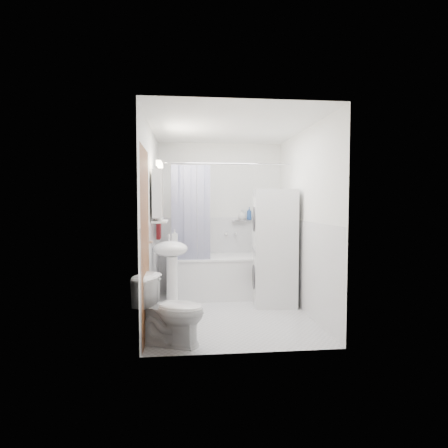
{
  "coord_description": "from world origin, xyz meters",
  "views": [
    {
      "loc": [
        -0.57,
        -4.77,
        1.44
      ],
      "look_at": [
        -0.06,
        0.15,
        1.16
      ],
      "focal_mm": 30.0,
      "sensor_mm": 36.0,
      "label": 1
    }
  ],
  "objects": [
    {
      "name": "shelf_cup",
      "position": [
        -0.89,
        0.22,
        1.26
      ],
      "size": [
        0.1,
        0.09,
        0.1
      ],
      "primitive_type": "imported",
      "color": "gray",
      "rests_on": "shelf"
    },
    {
      "name": "shampoo_a",
      "position": [
        0.35,
        1.24,
        1.23
      ],
      "size": [
        0.13,
        0.17,
        0.13
      ],
      "primitive_type": "imported",
      "color": "gray",
      "rests_on": "shower_caddy"
    },
    {
      "name": "medicine_cabinet",
      "position": [
        -0.9,
        0.1,
        1.57
      ],
      "size": [
        0.13,
        0.5,
        0.71
      ],
      "color": "white",
      "rests_on": "room_walls"
    },
    {
      "name": "curtain_rod",
      "position": [
        0.05,
        0.59,
        2.0
      ],
      "size": [
        1.82,
        0.02,
        0.02
      ],
      "primitive_type": "cylinder",
      "rotation": [
        0.0,
        1.57,
        0.0
      ],
      "color": "silver",
      "rests_on": "room_walls"
    },
    {
      "name": "shampoo_b",
      "position": [
        0.47,
        1.24,
        1.2
      ],
      "size": [
        0.08,
        0.21,
        0.08
      ],
      "primitive_type": "imported",
      "color": "#22488B",
      "rests_on": "shower_caddy"
    },
    {
      "name": "soap_pump",
      "position": [
        -0.71,
        0.25,
        0.95
      ],
      "size": [
        0.08,
        0.17,
        0.08
      ],
      "primitive_type": "imported",
      "color": "gray",
      "rests_on": "sink"
    },
    {
      "name": "floor",
      "position": [
        0.0,
        0.0,
        0.0
      ],
      "size": [
        2.6,
        2.6,
        0.0
      ],
      "primitive_type": "plane",
      "color": "silver",
      "rests_on": "ground"
    },
    {
      "name": "shower_curtain",
      "position": [
        -0.49,
        0.59,
        1.25
      ],
      "size": [
        0.55,
        0.02,
        1.45
      ],
      "color": "#15164B",
      "rests_on": "curtain_rod"
    },
    {
      "name": "door",
      "position": [
        -0.95,
        -0.55,
        1.0
      ],
      "size": [
        0.05,
        2.0,
        2.0
      ],
      "color": "brown",
      "rests_on": "ground"
    },
    {
      "name": "shelf_bottle",
      "position": [
        -0.89,
        -0.05,
        1.25
      ],
      "size": [
        0.07,
        0.18,
        0.07
      ],
      "primitive_type": "imported",
      "color": "gray",
      "rests_on": "shelf"
    },
    {
      "name": "shower_caddy",
      "position": [
        0.3,
        1.24,
        1.15
      ],
      "size": [
        0.22,
        0.06,
        0.02
      ],
      "primitive_type": "cube",
      "color": "silver",
      "rests_on": "room_walls"
    },
    {
      "name": "sink",
      "position": [
        -0.75,
        0.04,
        0.7
      ],
      "size": [
        0.44,
        0.37,
        1.04
      ],
      "color": "white",
      "rests_on": "ground"
    },
    {
      "name": "room_walls",
      "position": [
        0.0,
        0.0,
        1.49
      ],
      "size": [
        2.6,
        2.6,
        2.6
      ],
      "color": "white",
      "rests_on": "ground"
    },
    {
      "name": "washer_dryer",
      "position": [
        0.68,
        0.37,
        0.81
      ],
      "size": [
        0.64,
        0.63,
        1.63
      ],
      "rotation": [
        0.0,
        0.0,
        -0.1
      ],
      "color": "white",
      "rests_on": "ground"
    },
    {
      "name": "tub_spout",
      "position": [
        0.25,
        1.25,
        0.94
      ],
      "size": [
        0.04,
        0.12,
        0.04
      ],
      "primitive_type": "cylinder",
      "rotation": [
        1.57,
        0.0,
        0.0
      ],
      "color": "silver",
      "rests_on": "room_walls"
    },
    {
      "name": "wainscot",
      "position": [
        0.0,
        0.29,
        0.6
      ],
      "size": [
        1.98,
        2.58,
        2.58
      ],
      "color": "white",
      "rests_on": "ground"
    },
    {
      "name": "bathtub",
      "position": [
        0.05,
        0.92,
        0.34
      ],
      "size": [
        1.64,
        0.77,
        0.62
      ],
      "color": "white",
      "rests_on": "ground"
    },
    {
      "name": "shelf",
      "position": [
        -0.89,
        0.1,
        1.2
      ],
      "size": [
        0.18,
        0.54,
        0.02
      ],
      "primitive_type": "cube",
      "color": "silver",
      "rests_on": "room_walls"
    },
    {
      "name": "towel",
      "position": [
        -0.94,
        0.57,
        1.31
      ],
      "size": [
        0.07,
        0.3,
        0.74
      ],
      "color": "#550F16",
      "rests_on": "room_walls"
    },
    {
      "name": "toilet",
      "position": [
        -0.72,
        -1.0,
        0.35
      ],
      "size": [
        0.8,
        0.62,
        0.69
      ],
      "primitive_type": "imported",
      "rotation": [
        0.0,
        0.0,
        1.2
      ],
      "color": "white",
      "rests_on": "ground"
    }
  ]
}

